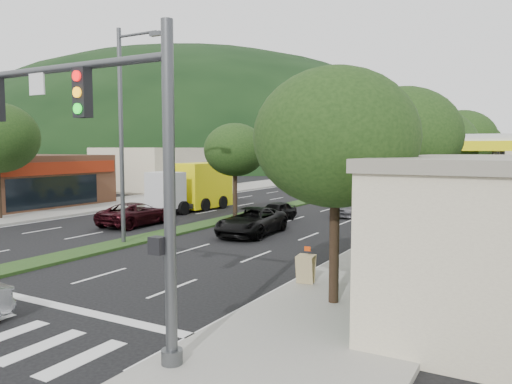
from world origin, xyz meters
The scene contains 24 objects.
sidewalk_right centered at (12.50, 25.00, 0.07)m, with size 5.00×90.00×0.15m, color gray.
sidewalk_left centered at (-13.00, 25.00, 0.07)m, with size 6.00×90.00×0.15m, color gray.
median centered at (0.00, 28.00, 0.06)m, with size 1.60×56.00×0.12m, color #193112.
traffic_signal centered at (9.03, -1.54, 4.65)m, with size 6.12×0.40×7.00m.
shop_left centered at (-18.46, 15.00, 2.01)m, with size 10.15×12.00×4.00m.
bldg_left_far centered at (-19.00, 34.00, 2.30)m, with size 9.00×14.00×4.60m, color beige.
hill_far centered at (-80.00, 110.00, 0.00)m, with size 176.00×132.00×82.00m, color black.
tree_r_a centered at (12.00, 4.00, 4.82)m, with size 4.60×4.60×6.63m.
tree_r_b centered at (12.00, 12.00, 5.04)m, with size 4.80×4.80×6.94m.
tree_r_c centered at (12.00, 20.00, 4.75)m, with size 4.40×4.40×6.48m.
tree_r_d centered at (12.00, 30.00, 5.18)m, with size 5.00×5.00×7.17m.
tree_r_e centered at (12.00, 40.00, 4.89)m, with size 4.60×4.60×6.71m.
tree_med_near centered at (0.00, 18.00, 4.43)m, with size 4.00×4.00×6.02m.
tree_med_far centered at (0.00, 44.00, 5.01)m, with size 4.80×4.80×6.94m.
streetlight_near centered at (0.21, 8.00, 5.58)m, with size 2.60×0.25×10.00m.
streetlight_mid centered at (0.21, 33.00, 5.58)m, with size 2.60×0.25×10.00m.
suv_maroon centered at (-3.53, 12.67, 0.69)m, with size 2.28×4.94×1.37m, color black.
car_queue_a centered at (2.83, 18.21, 0.61)m, with size 1.43×3.56×1.21m, color black.
car_queue_b centered at (6.16, 23.21, 0.65)m, with size 1.83×4.49×1.30m, color #535258.
car_queue_c centered at (4.32, 28.21, 0.73)m, with size 1.55×4.44×1.46m, color #510D0D.
car_queue_d centered at (3.99, 13.21, 0.71)m, with size 2.35×5.10×1.42m, color black.
box_truck centered at (-5.00, 20.42, 1.63)m, with size 3.12×7.13×3.44m.
motorhome centered at (6.31, 38.87, 1.85)m, with size 3.76×9.30×3.47m.
a_frame_sign centered at (10.50, 5.44, 0.70)m, with size 0.64×0.71×1.25m.
Camera 1 is at (16.91, -9.20, 4.52)m, focal length 35.00 mm.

